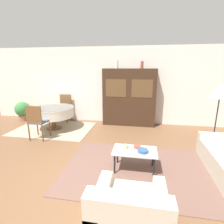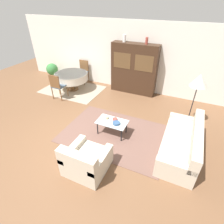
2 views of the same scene
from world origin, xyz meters
name	(u,v)px [view 2 (image 2 of 2)]	position (x,y,z in m)	size (l,w,h in m)	color
ground_plane	(79,136)	(0.00, 0.00, 0.00)	(14.00, 14.00, 0.00)	brown
wall_back	(126,57)	(0.00, 3.63, 1.35)	(10.00, 0.06, 2.70)	silver
area_rug	(115,134)	(0.90, 0.53, 0.01)	(2.99, 2.07, 0.01)	brown
dining_rug	(73,89)	(-1.96, 2.45, 0.01)	(2.46, 1.72, 0.01)	gray
couch	(182,144)	(2.72, 0.55, 0.29)	(0.84, 1.99, 0.82)	beige
armchair	(86,161)	(0.82, -0.91, 0.29)	(0.89, 0.89, 0.79)	beige
coffee_table	(112,123)	(0.81, 0.52, 0.38)	(0.86, 0.51, 0.42)	black
display_cabinet	(134,69)	(0.46, 3.37, 0.98)	(1.80, 0.43, 1.96)	#382316
dining_table	(71,77)	(-1.95, 2.47, 0.58)	(1.35, 1.35, 0.72)	brown
dining_chair_near	(57,85)	(-1.95, 1.57, 0.58)	(0.44, 0.44, 0.99)	brown
dining_chair_far	(83,70)	(-1.95, 3.36, 0.58)	(0.44, 0.44, 0.99)	brown
floor_lamp	(199,82)	(2.77, 1.98, 1.41)	(0.47, 0.47, 1.63)	black
cup	(107,118)	(0.62, 0.58, 0.46)	(0.09, 0.09, 0.08)	tan
bowl	(116,123)	(0.96, 0.47, 0.46)	(0.20, 0.20, 0.06)	#33517A
bowl_small	(115,119)	(0.85, 0.63, 0.45)	(0.14, 0.14, 0.05)	#9E4238
vase_tall	(124,38)	(0.01, 3.37, 2.09)	(0.12, 0.12, 0.26)	white
vase_short	(147,41)	(0.85, 3.37, 2.07)	(0.09, 0.09, 0.23)	#9E4238
potted_plant	(52,70)	(-3.57, 3.14, 0.40)	(0.55, 0.55, 0.72)	#93664C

